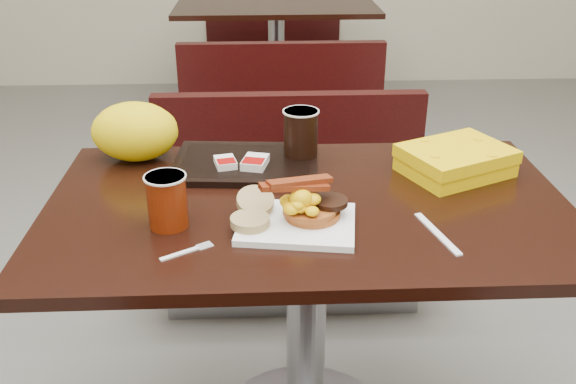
{
  "coord_description": "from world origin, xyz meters",
  "views": [
    {
      "loc": [
        -0.1,
        -1.27,
        1.41
      ],
      "look_at": [
        -0.05,
        -0.05,
        0.8
      ],
      "focal_mm": 39.11,
      "sensor_mm": 36.0,
      "label": 1
    }
  ],
  "objects_px": {
    "bench_far_s": "(280,103)",
    "pancake_stack": "(312,211)",
    "bench_far_n": "(274,42)",
    "hashbrown_sleeve_left": "(225,162)",
    "tray": "(246,164)",
    "hashbrown_sleeve_right": "(255,162)",
    "table_far": "(277,65)",
    "table_near": "(306,332)",
    "platter": "(297,224)",
    "coffee_cup_near": "(167,201)",
    "bench_near_n": "(292,209)",
    "coffee_cup_far": "(301,133)",
    "paper_bag": "(135,131)",
    "fork": "(179,254)",
    "clamshell": "(456,160)",
    "knife": "(437,233)"
  },
  "relations": [
    {
      "from": "bench_far_s",
      "to": "pancake_stack",
      "type": "distance_m",
      "value": 2.04
    },
    {
      "from": "bench_far_n",
      "to": "hashbrown_sleeve_left",
      "type": "distance_m",
      "value": 3.16
    },
    {
      "from": "tray",
      "to": "bench_far_n",
      "type": "bearing_deg",
      "value": 91.78
    },
    {
      "from": "pancake_stack",
      "to": "hashbrown_sleeve_right",
      "type": "bearing_deg",
      "value": 115.0
    },
    {
      "from": "table_far",
      "to": "table_near",
      "type": "bearing_deg",
      "value": -90.0
    },
    {
      "from": "bench_far_s",
      "to": "hashbrown_sleeve_left",
      "type": "height_order",
      "value": "hashbrown_sleeve_left"
    },
    {
      "from": "bench_far_n",
      "to": "hashbrown_sleeve_left",
      "type": "bearing_deg",
      "value": -93.59
    },
    {
      "from": "platter",
      "to": "bench_far_n",
      "type": "bearing_deg",
      "value": 97.87
    },
    {
      "from": "table_far",
      "to": "coffee_cup_near",
      "type": "distance_m",
      "value": 2.75
    },
    {
      "from": "table_near",
      "to": "bench_near_n",
      "type": "relative_size",
      "value": 1.2
    },
    {
      "from": "pancake_stack",
      "to": "hashbrown_sleeve_left",
      "type": "bearing_deg",
      "value": 126.25
    },
    {
      "from": "table_far",
      "to": "pancake_stack",
      "type": "bearing_deg",
      "value": -89.97
    },
    {
      "from": "platter",
      "to": "coffee_cup_far",
      "type": "distance_m",
      "value": 0.36
    },
    {
      "from": "platter",
      "to": "pancake_stack",
      "type": "distance_m",
      "value": 0.04
    },
    {
      "from": "bench_near_n",
      "to": "platter",
      "type": "xyz_separation_m",
      "value": [
        -0.03,
        -0.82,
        0.4
      ]
    },
    {
      "from": "table_near",
      "to": "paper_bag",
      "type": "height_order",
      "value": "paper_bag"
    },
    {
      "from": "coffee_cup_near",
      "to": "fork",
      "type": "relative_size",
      "value": 1.04
    },
    {
      "from": "bench_far_s",
      "to": "tray",
      "type": "relative_size",
      "value": 2.72
    },
    {
      "from": "coffee_cup_far",
      "to": "clamshell",
      "type": "height_order",
      "value": "coffee_cup_far"
    },
    {
      "from": "bench_near_n",
      "to": "bench_far_n",
      "type": "distance_m",
      "value": 2.6
    },
    {
      "from": "fork",
      "to": "bench_near_n",
      "type": "bearing_deg",
      "value": 42.4
    },
    {
      "from": "bench_near_n",
      "to": "clamshell",
      "type": "height_order",
      "value": "clamshell"
    },
    {
      "from": "clamshell",
      "to": "table_near",
      "type": "bearing_deg",
      "value": 175.61
    },
    {
      "from": "coffee_cup_near",
      "to": "tray",
      "type": "distance_m",
      "value": 0.34
    },
    {
      "from": "bench_far_n",
      "to": "hashbrown_sleeve_right",
      "type": "relative_size",
      "value": 12.86
    },
    {
      "from": "bench_far_s",
      "to": "paper_bag",
      "type": "distance_m",
      "value": 1.75
    },
    {
      "from": "paper_bag",
      "to": "pancake_stack",
      "type": "bearing_deg",
      "value": -39.97
    },
    {
      "from": "bench_near_n",
      "to": "platter",
      "type": "relative_size",
      "value": 4.09
    },
    {
      "from": "bench_near_n",
      "to": "tray",
      "type": "xyz_separation_m",
      "value": [
        -0.15,
        -0.5,
        0.4
      ]
    },
    {
      "from": "bench_far_s",
      "to": "hashbrown_sleeve_left",
      "type": "bearing_deg",
      "value": -96.49
    },
    {
      "from": "knife",
      "to": "tray",
      "type": "distance_m",
      "value": 0.54
    },
    {
      "from": "table_near",
      "to": "hashbrown_sleeve_right",
      "type": "bearing_deg",
      "value": 125.86
    },
    {
      "from": "bench_far_n",
      "to": "knife",
      "type": "distance_m",
      "value": 3.49
    },
    {
      "from": "tray",
      "to": "clamshell",
      "type": "relative_size",
      "value": 1.46
    },
    {
      "from": "table_far",
      "to": "tray",
      "type": "relative_size",
      "value": 3.27
    },
    {
      "from": "coffee_cup_far",
      "to": "bench_near_n",
      "type": "bearing_deg",
      "value": 89.68
    },
    {
      "from": "pancake_stack",
      "to": "knife",
      "type": "xyz_separation_m",
      "value": [
        0.26,
        -0.07,
        -0.02
      ]
    },
    {
      "from": "table_near",
      "to": "hashbrown_sleeve_left",
      "type": "xyz_separation_m",
      "value": [
        -0.2,
        0.17,
        0.4
      ]
    },
    {
      "from": "pancake_stack",
      "to": "fork",
      "type": "height_order",
      "value": "pancake_stack"
    },
    {
      "from": "bench_far_n",
      "to": "paper_bag",
      "type": "xyz_separation_m",
      "value": [
        -0.43,
        -3.03,
        0.47
      ]
    },
    {
      "from": "bench_far_n",
      "to": "hashbrown_sleeve_right",
      "type": "bearing_deg",
      "value": -92.23
    },
    {
      "from": "fork",
      "to": "tray",
      "type": "bearing_deg",
      "value": 42.23
    },
    {
      "from": "fork",
      "to": "clamshell",
      "type": "height_order",
      "value": "clamshell"
    },
    {
      "from": "knife",
      "to": "coffee_cup_far",
      "type": "xyz_separation_m",
      "value": [
        -0.26,
        0.4,
        0.08
      ]
    },
    {
      "from": "bench_far_n",
      "to": "coffee_cup_far",
      "type": "bearing_deg",
      "value": -90.05
    },
    {
      "from": "hashbrown_sleeve_left",
      "to": "bench_near_n",
      "type": "bearing_deg",
      "value": 56.5
    },
    {
      "from": "table_near",
      "to": "coffee_cup_far",
      "type": "height_order",
      "value": "coffee_cup_far"
    },
    {
      "from": "bench_far_s",
      "to": "paper_bag",
      "type": "height_order",
      "value": "paper_bag"
    },
    {
      "from": "coffee_cup_near",
      "to": "clamshell",
      "type": "distance_m",
      "value": 0.73
    },
    {
      "from": "platter",
      "to": "fork",
      "type": "distance_m",
      "value": 0.26
    }
  ]
}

